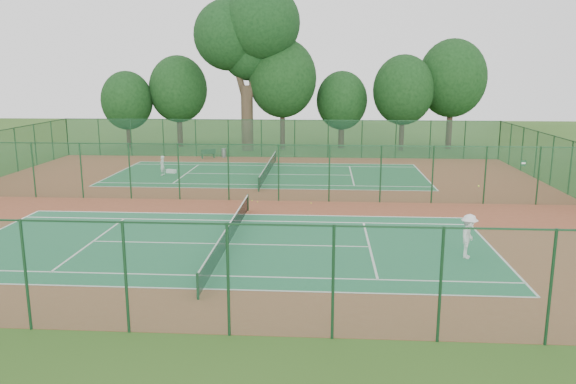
% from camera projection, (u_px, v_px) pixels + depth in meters
% --- Properties ---
extents(ground, '(120.00, 120.00, 0.00)m').
position_uv_depth(ground, '(254.00, 201.00, 34.50)').
color(ground, '#2D5119').
rests_on(ground, ground).
extents(red_pad, '(40.00, 36.00, 0.01)m').
position_uv_depth(red_pad, '(254.00, 200.00, 34.50)').
color(red_pad, brown).
rests_on(red_pad, ground).
extents(court_near, '(23.77, 10.97, 0.01)m').
position_uv_depth(court_near, '(229.00, 244.00, 25.72)').
color(court_near, '#206641').
rests_on(court_near, red_pad).
extents(court_far, '(23.77, 10.97, 0.01)m').
position_uv_depth(court_far, '(268.00, 174.00, 43.28)').
color(court_far, '#1F6237').
rests_on(court_far, red_pad).
extents(fence_north, '(40.00, 0.09, 3.50)m').
position_uv_depth(fence_north, '(278.00, 138.00, 51.70)').
color(fence_north, '#194C33').
rests_on(fence_north, ground).
extents(fence_south, '(40.00, 0.09, 3.50)m').
position_uv_depth(fence_south, '(177.00, 279.00, 16.57)').
color(fence_south, '#1C5437').
rests_on(fence_south, ground).
extents(fence_divider, '(40.00, 0.09, 3.50)m').
position_uv_depth(fence_divider, '(253.00, 172.00, 34.14)').
color(fence_divider, '#174728').
rests_on(fence_divider, ground).
extents(tennis_net_near, '(0.10, 12.90, 0.97)m').
position_uv_depth(tennis_net_near, '(229.00, 233.00, 25.61)').
color(tennis_net_near, '#12321A').
rests_on(tennis_net_near, ground).
extents(tennis_net_far, '(0.10, 12.90, 0.97)m').
position_uv_depth(tennis_net_far, '(268.00, 168.00, 43.17)').
color(tennis_net_far, '#12321E').
rests_on(tennis_net_far, ground).
extents(player_near, '(1.13, 1.41, 1.90)m').
position_uv_depth(player_near, '(469.00, 236.00, 23.60)').
color(player_near, white).
rests_on(player_near, court_near).
extents(player_far, '(0.45, 0.60, 1.50)m').
position_uv_depth(player_far, '(162.00, 166.00, 42.73)').
color(player_far, silver).
rests_on(player_far, court_far).
extents(trash_bin, '(0.51, 0.51, 0.80)m').
position_uv_depth(trash_bin, '(224.00, 153.00, 51.91)').
color(trash_bin, slate).
rests_on(trash_bin, red_pad).
extents(bench, '(1.41, 0.92, 0.84)m').
position_uv_depth(bench, '(208.00, 154.00, 51.29)').
color(bench, '#12341C').
rests_on(bench, red_pad).
extents(kit_bag, '(0.84, 0.52, 0.29)m').
position_uv_depth(kit_bag, '(171.00, 171.00, 43.79)').
color(kit_bag, white).
rests_on(kit_bag, red_pad).
extents(stray_ball_a, '(0.07, 0.07, 0.07)m').
position_uv_depth(stray_ball_a, '(257.00, 202.00, 33.98)').
color(stray_ball_a, yellow).
rests_on(stray_ball_a, red_pad).
extents(stray_ball_b, '(0.07, 0.07, 0.07)m').
position_uv_depth(stray_ball_b, '(311.00, 203.00, 33.62)').
color(stray_ball_b, '#CEDA32').
rests_on(stray_ball_b, red_pad).
extents(stray_ball_c, '(0.07, 0.07, 0.07)m').
position_uv_depth(stray_ball_c, '(252.00, 201.00, 34.29)').
color(stray_ball_c, '#CBEE37').
rests_on(stray_ball_c, red_pad).
extents(big_tree, '(10.44, 7.64, 16.03)m').
position_uv_depth(big_tree, '(247.00, 34.00, 54.53)').
color(big_tree, '#3B2E20').
rests_on(big_tree, ground).
extents(evergreen_row, '(39.00, 5.00, 12.00)m').
position_uv_depth(evergreen_row, '(288.00, 148.00, 58.13)').
color(evergreen_row, black).
rests_on(evergreen_row, ground).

